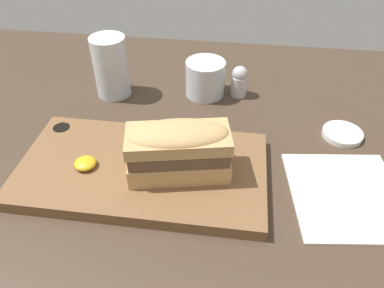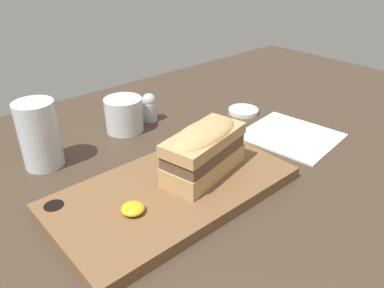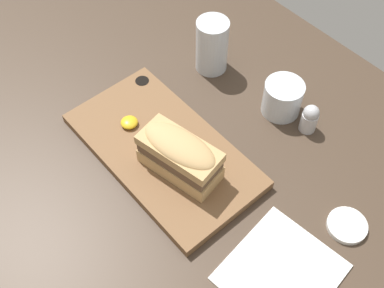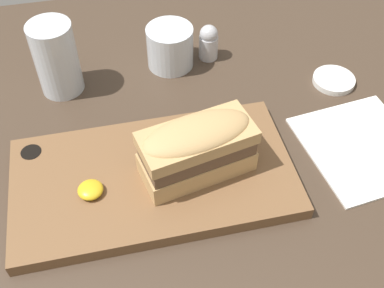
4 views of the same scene
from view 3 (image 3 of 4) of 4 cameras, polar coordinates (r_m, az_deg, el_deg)
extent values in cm
cube|color=#423326|center=(96.13, -5.80, -2.36)|extent=(189.72, 112.84, 2.00)
cube|color=brown|center=(95.20, -3.46, -0.74)|extent=(39.68, 21.45, 2.10)
cylinder|color=black|center=(106.47, -5.91, 7.28)|extent=(3.00, 3.00, 1.05)
cube|color=tan|center=(89.93, -1.42, -2.37)|extent=(16.54, 10.04, 3.33)
cube|color=brown|center=(87.62, -1.45, -1.36)|extent=(15.88, 9.64, 2.25)
cube|color=tan|center=(85.88, -1.48, -0.55)|extent=(16.54, 10.04, 2.00)
ellipsoid|color=tan|center=(85.21, -1.49, -0.22)|extent=(16.21, 9.84, 3.00)
ellipsoid|color=gold|center=(97.86, -7.44, 2.56)|extent=(3.49, 3.49, 1.39)
cylinder|color=silver|center=(107.42, 2.38, 11.57)|extent=(7.15, 7.15, 12.61)
cylinder|color=silver|center=(109.64, 2.32, 10.31)|extent=(6.29, 6.29, 5.68)
cylinder|color=silver|center=(101.77, 10.67, 5.37)|extent=(8.21, 8.21, 7.45)
cylinder|color=#470A14|center=(102.64, 10.57, 4.94)|extent=(7.39, 7.39, 4.68)
cube|color=white|center=(85.32, 10.49, -14.70)|extent=(18.92, 20.21, 0.40)
cylinder|color=silver|center=(100.73, 13.65, 2.59)|extent=(3.44, 3.44, 4.44)
sphere|color=#B7B7BC|center=(98.62, 13.96, 3.61)|extent=(3.26, 3.26, 3.26)
cylinder|color=white|center=(91.45, 17.89, -9.18)|extent=(7.22, 7.22, 1.03)
camera|label=1|loc=(0.49, -36.93, -8.58)|focal=35.00mm
camera|label=2|loc=(0.87, -40.99, 12.03)|focal=35.00mm
camera|label=4|loc=(0.55, -47.69, 11.22)|focal=45.00mm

